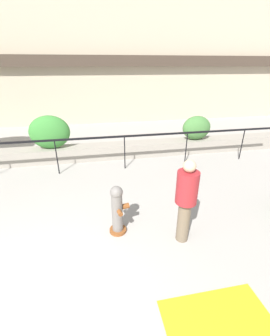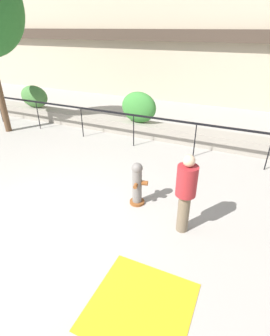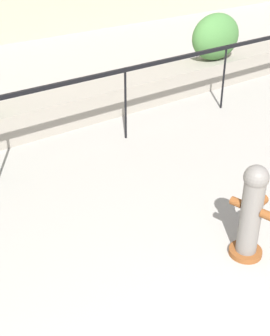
% 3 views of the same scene
% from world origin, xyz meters
% --- Properties ---
extents(ground_plane, '(120.00, 120.00, 0.00)m').
position_xyz_m(ground_plane, '(0.00, 0.00, 0.00)').
color(ground_plane, '#9E9991').
extents(building_facade, '(30.00, 1.36, 8.00)m').
position_xyz_m(building_facade, '(0.00, 11.98, 3.99)').
color(building_facade, tan).
rests_on(building_facade, ground).
extents(planter_wall_low, '(18.00, 0.70, 0.50)m').
position_xyz_m(planter_wall_low, '(0.00, 6.00, 0.25)').
color(planter_wall_low, gray).
rests_on(planter_wall_low, ground).
extents(fence_railing_segment, '(15.00, 0.05, 1.15)m').
position_xyz_m(fence_railing_segment, '(-0.00, 4.90, 1.02)').
color(fence_railing_segment, black).
rests_on(fence_railing_segment, ground).
extents(hedge_bush_0, '(1.40, 0.69, 0.97)m').
position_xyz_m(hedge_bush_0, '(-5.43, 6.00, 0.98)').
color(hedge_bush_0, '#427538').
rests_on(hedge_bush_0, planter_wall_low).
extents(hedge_bush_1, '(1.37, 0.68, 1.16)m').
position_xyz_m(hedge_bush_1, '(-0.29, 6.00, 1.08)').
color(hedge_bush_1, '#387F33').
rests_on(hedge_bush_1, planter_wall_low).
extents(fire_hydrant, '(0.46, 0.48, 1.08)m').
position_xyz_m(fire_hydrant, '(1.52, 1.80, 0.55)').
color(fire_hydrant, brown).
rests_on(fire_hydrant, ground).
extents(pedestrian, '(0.57, 0.57, 1.73)m').
position_xyz_m(pedestrian, '(2.75, 1.33, 0.99)').
color(pedestrian, brown).
rests_on(pedestrian, ground).
extents(tactile_warning_pad, '(1.51, 1.51, 0.01)m').
position_xyz_m(tactile_warning_pad, '(2.65, -0.60, 0.01)').
color(tactile_warning_pad, gold).
rests_on(tactile_warning_pad, ground).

